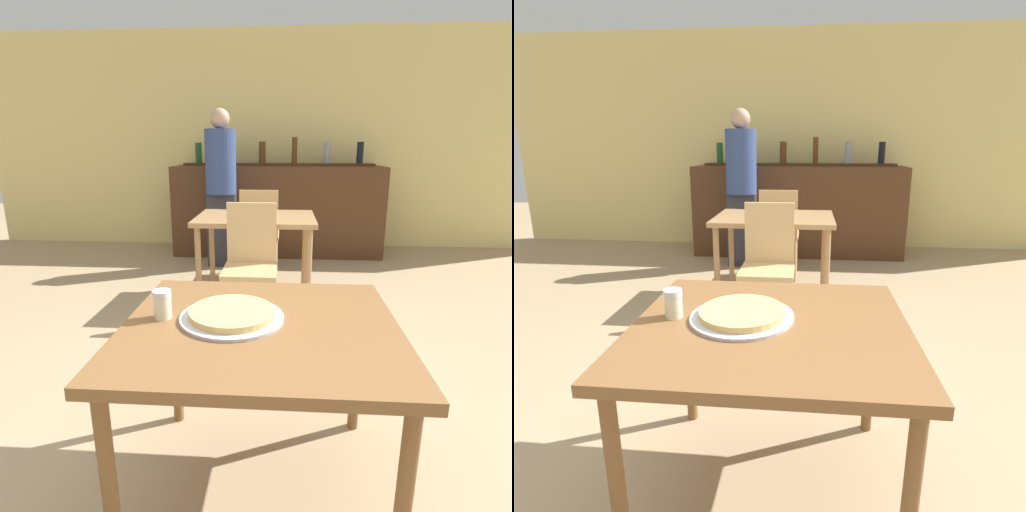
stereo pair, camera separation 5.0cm
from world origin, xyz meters
TOP-DOWN VIEW (x-y plane):
  - ground_plane at (0.00, 0.00)m, footprint 16.00×16.00m
  - wall_back at (0.00, 4.23)m, footprint 8.00×0.05m
  - dining_table_near at (0.00, 0.00)m, footprint 0.99×0.89m
  - dining_table_far at (-0.16, 2.11)m, footprint 1.03×0.76m
  - bar_counter at (0.00, 3.72)m, footprint 2.60×0.56m
  - bar_back_shelf at (0.00, 3.86)m, footprint 2.39×0.24m
  - chair_far_side_front at (-0.16, 1.57)m, footprint 0.40×0.40m
  - chair_far_side_back at (-0.16, 2.66)m, footprint 0.40×0.40m
  - pizza_tray at (-0.11, 0.03)m, footprint 0.39×0.39m
  - cheese_shaker at (-0.37, 0.02)m, footprint 0.07×0.07m
  - person_standing at (-0.62, 3.14)m, footprint 0.34×0.34m

SIDE VIEW (x-z plane):
  - ground_plane at x=0.00m, z-range 0.00..0.00m
  - chair_far_side_front at x=-0.16m, z-range 0.07..1.01m
  - chair_far_side_back at x=-0.16m, z-range 0.07..1.01m
  - bar_counter at x=0.00m, z-range 0.00..1.11m
  - dining_table_near at x=0.00m, z-range 0.28..1.01m
  - dining_table_far at x=-0.16m, z-range 0.29..1.05m
  - pizza_tray at x=-0.11m, z-range 0.72..0.76m
  - cheese_shaker at x=-0.37m, z-range 0.73..0.83m
  - person_standing at x=-0.62m, z-range 0.08..1.82m
  - bar_back_shelf at x=0.00m, z-range 1.01..1.36m
  - wall_back at x=0.00m, z-range 0.00..2.80m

